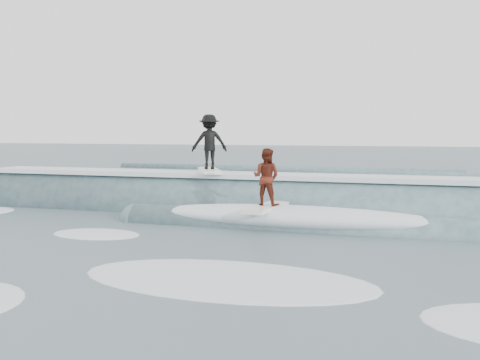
% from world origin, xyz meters
% --- Properties ---
extents(ground, '(160.00, 160.00, 0.00)m').
position_xyz_m(ground, '(0.00, 0.00, 0.00)').
color(ground, '#384953').
rests_on(ground, ground).
extents(breaking_wave, '(20.59, 3.93, 2.30)m').
position_xyz_m(breaking_wave, '(0.22, 4.47, 0.04)').
color(breaking_wave, '#345158').
rests_on(breaking_wave, ground).
extents(surfer_black, '(1.40, 2.03, 1.79)m').
position_xyz_m(surfer_black, '(-1.31, 4.75, 2.09)').
color(surfer_black, white).
rests_on(surfer_black, ground).
extents(surfer_red, '(0.81, 2.05, 1.59)m').
position_xyz_m(surfer_red, '(1.08, 2.55, 1.19)').
color(surfer_red, white).
rests_on(surfer_red, ground).
extents(whitewater, '(17.82, 9.07, 0.10)m').
position_xyz_m(whitewater, '(1.27, -1.74, 0.00)').
color(whitewater, white).
rests_on(whitewater, ground).
extents(far_swells, '(38.42, 8.65, 0.80)m').
position_xyz_m(far_swells, '(-1.66, 17.65, 0.00)').
color(far_swells, '#345158').
rests_on(far_swells, ground).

